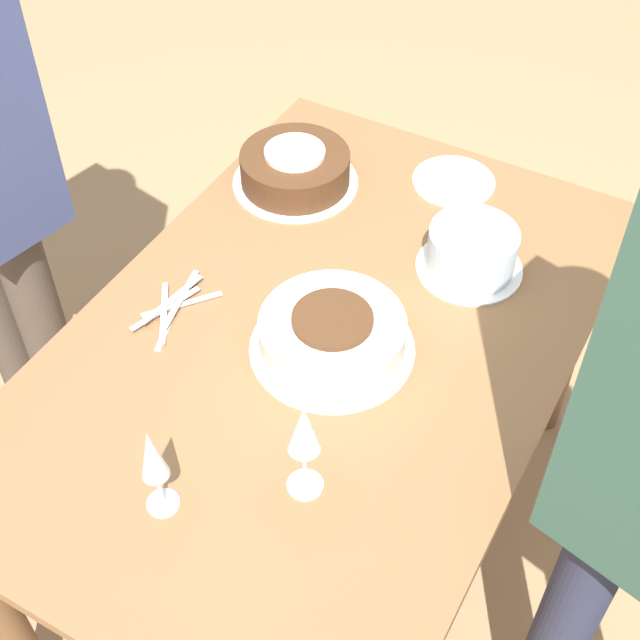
% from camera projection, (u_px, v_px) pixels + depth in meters
% --- Properties ---
extents(ground_plane, '(12.00, 12.00, 0.00)m').
position_uv_depth(ground_plane, '(320.00, 534.00, 2.32)').
color(ground_plane, '#A87F56').
extents(dining_table, '(1.43, 0.92, 0.77)m').
position_uv_depth(dining_table, '(320.00, 375.00, 1.84)').
color(dining_table, brown).
rests_on(dining_table, ground_plane).
extents(cake_center_white, '(0.32, 0.32, 0.09)m').
position_uv_depth(cake_center_white, '(332.00, 335.00, 1.71)').
color(cake_center_white, white).
rests_on(cake_center_white, dining_table).
extents(cake_front_chocolate, '(0.29, 0.29, 0.09)m').
position_uv_depth(cake_front_chocolate, '(295.00, 169.00, 2.06)').
color(cake_front_chocolate, white).
rests_on(cake_front_chocolate, dining_table).
extents(cake_back_decorated, '(0.23, 0.23, 0.10)m').
position_uv_depth(cake_back_decorated, '(472.00, 251.00, 1.85)').
color(cake_back_decorated, white).
rests_on(cake_back_decorated, dining_table).
extents(wine_glass_near, '(0.06, 0.06, 0.20)m').
position_uv_depth(wine_glass_near, '(152.00, 458.00, 1.40)').
color(wine_glass_near, silver).
rests_on(wine_glass_near, dining_table).
extents(wine_glass_far, '(0.06, 0.06, 0.22)m').
position_uv_depth(wine_glass_far, '(304.00, 433.00, 1.41)').
color(wine_glass_far, silver).
rests_on(wine_glass_far, dining_table).
extents(dessert_plate_left, '(0.19, 0.19, 0.01)m').
position_uv_depth(dessert_plate_left, '(454.00, 181.00, 2.09)').
color(dessert_plate_left, white).
rests_on(dessert_plate_left, dining_table).
extents(fork_pile, '(0.22, 0.13, 0.02)m').
position_uv_depth(fork_pile, '(172.00, 307.00, 1.80)').
color(fork_pile, silver).
rests_on(fork_pile, dining_table).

